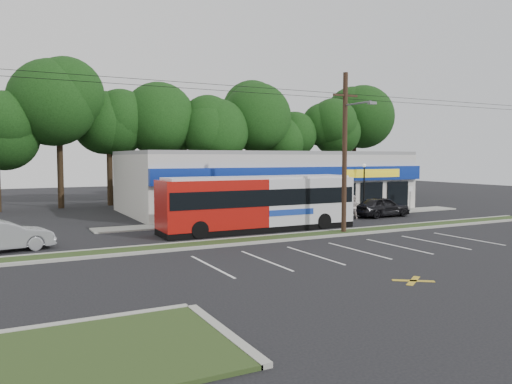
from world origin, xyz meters
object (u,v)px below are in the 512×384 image
object	(u,v)px
pedestrian_a	(293,211)
pedestrian_b	(353,207)
lamp_post	(364,183)
car_silver	(2,236)
metrobus	(259,202)
utility_pole	(343,147)
car_dark	(382,207)
sign_post	(410,194)

from	to	relation	value
pedestrian_a	pedestrian_b	bearing A→B (deg)	168.99
lamp_post	car_silver	bearing A→B (deg)	-169.95
metrobus	car_silver	xyz separation A→B (m)	(-14.99, -0.51, -1.08)
metrobus	pedestrian_a	size ratio (longest dim) A/B	8.13
utility_pole	car_dark	size ratio (longest dim) A/B	10.32
car_dark	car_silver	world-z (taller)	car_dark
sign_post	pedestrian_b	bearing A→B (deg)	-166.62
pedestrian_b	car_silver	bearing A→B (deg)	40.77
car_silver	car_dark	bearing A→B (deg)	-95.38
car_silver	pedestrian_b	xyz separation A→B (m)	(24.34, 2.73, 0.12)
sign_post	car_dark	xyz separation A→B (m)	(-4.93, -1.90, -0.73)
utility_pole	sign_post	xyz separation A→B (m)	(13.17, 7.65, -3.86)
metrobus	pedestrian_a	world-z (taller)	metrobus
lamp_post	car_dark	xyz separation A→B (m)	(0.07, -2.13, -1.84)
metrobus	car_silver	size ratio (longest dim) A/B	2.71
sign_post	pedestrian_b	xyz separation A→B (m)	(-7.81, -1.86, -0.63)
car_silver	metrobus	bearing A→B (deg)	-99.06
lamp_post	pedestrian_a	xyz separation A→B (m)	(-8.05, -1.82, -1.86)
metrobus	pedestrian_a	bearing A→B (deg)	31.13
sign_post	car_silver	distance (m)	32.49
utility_pole	sign_post	distance (m)	15.71
sign_post	metrobus	world-z (taller)	metrobus
utility_pole	pedestrian_b	size ratio (longest dim) A/B	27.01
lamp_post	car_dark	bearing A→B (deg)	-88.16
lamp_post	sign_post	size ratio (longest dim) A/B	1.91
pedestrian_a	car_dark	bearing A→B (deg)	169.68
metrobus	car_dark	world-z (taller)	metrobus
utility_pole	metrobus	distance (m)	6.42
lamp_post	metrobus	bearing A→B (deg)	-160.53
lamp_post	metrobus	distance (m)	12.93
lamp_post	pedestrian_b	world-z (taller)	lamp_post
lamp_post	pedestrian_b	bearing A→B (deg)	-143.47
car_dark	pedestrian_a	xyz separation A→B (m)	(-8.12, 0.30, -0.01)
metrobus	pedestrian_b	bearing A→B (deg)	13.45
car_dark	pedestrian_b	xyz separation A→B (m)	(-2.88, 0.04, 0.10)
car_silver	pedestrian_a	distance (m)	19.34
lamp_post	metrobus	world-z (taller)	lamp_post
utility_pole	lamp_post	size ratio (longest dim) A/B	11.76
car_dark	utility_pole	bearing A→B (deg)	123.11
utility_pole	sign_post	size ratio (longest dim) A/B	22.47
pedestrian_b	sign_post	bearing A→B (deg)	-132.25
metrobus	car_dark	bearing A→B (deg)	10.18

